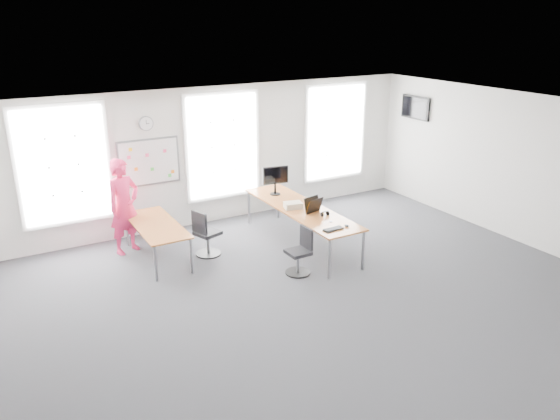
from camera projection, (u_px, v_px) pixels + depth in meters
floor at (307, 295)px, 9.10m from camera, size 10.00×10.00×0.00m
ceiling at (311, 115)px, 8.09m from camera, size 10.00×10.00×0.00m
wall_back at (210, 156)px, 11.86m from camera, size 10.00×0.00×10.00m
wall_front at (530, 330)px, 5.33m from camera, size 10.00×0.00×10.00m
wall_right at (519, 168)px, 10.93m from camera, size 0.00×10.00×10.00m
window_left at (64, 166)px, 10.37m from camera, size 1.60×0.06×2.20m
window_mid at (223, 146)px, 11.91m from camera, size 1.60×0.06×2.20m
window_right at (335, 132)px, 13.31m from camera, size 1.60×0.06×2.20m
desk_right at (301, 210)px, 10.87m from camera, size 0.87×3.24×0.79m
desk_left at (156, 227)px, 10.24m from camera, size 0.77×1.94×0.71m
chair_right at (300, 254)px, 9.76m from camera, size 0.46×0.46×0.85m
chair_left at (206, 236)px, 10.47m from camera, size 0.53×0.53×0.93m
person at (124, 206)px, 10.47m from camera, size 0.80×0.68×1.87m
whiteboard at (149, 162)px, 11.19m from camera, size 1.20×0.03×0.90m
wall_clock at (146, 123)px, 10.92m from camera, size 0.30×0.04×0.30m
tv at (416, 108)px, 13.09m from camera, size 0.06×0.90×0.55m
keyboard at (333, 229)px, 9.72m from camera, size 0.41×0.20×0.02m
mouse at (347, 226)px, 9.85m from camera, size 0.09×0.12×0.04m
lens_cap at (331, 222)px, 10.09m from camera, size 0.08×0.08×0.01m
headphones at (325, 214)px, 10.38m from camera, size 0.16×0.09×0.09m
laptop_sleeve at (313, 205)px, 10.52m from camera, size 0.39×0.28×0.31m
paper_stack at (293, 205)px, 10.79m from camera, size 0.39×0.33×0.12m
monitor at (275, 178)px, 11.50m from camera, size 0.55×0.23×0.62m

